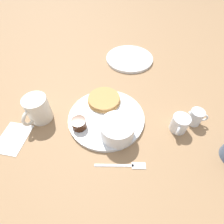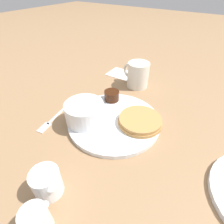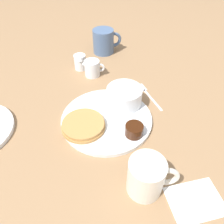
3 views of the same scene
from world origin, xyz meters
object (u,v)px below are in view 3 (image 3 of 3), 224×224
(fork, at_px, (147,93))
(second_mug, at_px, (104,41))
(bowl, at_px, (124,96))
(creamer_pitcher_far, at_px, (80,62))
(plate, at_px, (107,119))
(creamer_pitcher_near, at_px, (92,68))
(coffee_mug, at_px, (147,177))

(fork, xyz_separation_m, second_mug, (-0.09, 0.31, 0.05))
(bowl, bearing_deg, creamer_pitcher_far, 113.99)
(plate, bearing_deg, creamer_pitcher_far, 98.71)
(bowl, height_order, creamer_pitcher_near, bowl)
(second_mug, bearing_deg, creamer_pitcher_near, -114.09)
(creamer_pitcher_near, relative_size, second_mug, 0.66)
(creamer_pitcher_near, distance_m, fork, 0.22)
(creamer_pitcher_far, bearing_deg, creamer_pitcher_near, -53.93)
(creamer_pitcher_near, xyz_separation_m, fork, (0.16, -0.14, -0.03))
(plate, bearing_deg, bowl, 37.76)
(creamer_pitcher_near, bearing_deg, bowl, -69.90)
(fork, bearing_deg, creamer_pitcher_near, 137.84)
(fork, relative_size, second_mug, 1.23)
(coffee_mug, distance_m, creamer_pitcher_far, 0.52)
(coffee_mug, bearing_deg, creamer_pitcher_far, 99.73)
(creamer_pitcher_near, relative_size, fork, 0.54)
(plate, relative_size, second_mug, 2.19)
(bowl, xyz_separation_m, coffee_mug, (-0.02, -0.27, 0.00))
(coffee_mug, relative_size, creamer_pitcher_far, 1.63)
(plate, distance_m, second_mug, 0.41)
(bowl, height_order, creamer_pitcher_far, bowl)
(creamer_pitcher_far, bearing_deg, fork, -44.89)
(coffee_mug, height_order, fork, coffee_mug)
(plate, relative_size, bowl, 2.47)
(coffee_mug, xyz_separation_m, creamer_pitcher_far, (-0.09, 0.51, -0.02))
(plate, relative_size, coffee_mug, 2.40)
(second_mug, bearing_deg, fork, -74.04)
(second_mug, bearing_deg, creamer_pitcher_far, -135.47)
(plate, relative_size, fork, 1.78)
(creamer_pitcher_far, height_order, fork, creamer_pitcher_far)
(plate, height_order, creamer_pitcher_far, creamer_pitcher_far)
(plate, relative_size, creamer_pitcher_near, 3.30)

